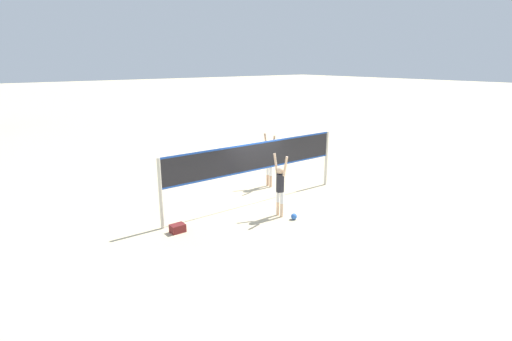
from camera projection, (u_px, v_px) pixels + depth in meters
ground_plane at (256, 203)px, 15.23m from camera, size 200.00×200.00×0.00m
volleyball_net at (256, 161)px, 14.78m from camera, size 7.79×0.11×2.35m
player_spiker at (280, 184)px, 13.67m from camera, size 0.28×0.71×2.20m
player_blocker at (269, 159)px, 16.92m from camera, size 0.28×0.72×2.28m
volleyball at (294, 216)px, 13.64m from camera, size 0.21×0.21×0.21m
gear_bag at (178, 228)px, 12.63m from camera, size 0.46×0.33×0.26m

